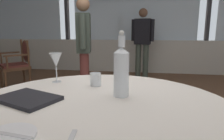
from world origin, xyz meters
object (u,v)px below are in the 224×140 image
at_px(water_bottle, 121,70).
at_px(water_tumbler, 96,79).
at_px(diner_person_1, 142,39).
at_px(side_plate, 9,136).
at_px(dining_chair_0_3, 19,61).
at_px(wine_glass, 56,61).
at_px(menu_book, 28,99).
at_px(diner_person_0, 84,44).

distance_m(water_bottle, water_tumbler, 0.28).
bearing_deg(diner_person_1, side_plate, 5.46).
relative_size(water_tumbler, dining_chair_0_3, 0.09).
bearing_deg(water_tumbler, wine_glass, 170.79).
xyz_separation_m(menu_book, dining_chair_0_3, (-1.68, 2.46, -0.22)).
bearing_deg(wine_glass, side_plate, -78.55).
relative_size(side_plate, diner_person_1, 0.12).
bearing_deg(menu_book, wine_glass, 113.08).
relative_size(water_tumbler, diner_person_1, 0.05).
bearing_deg(wine_glass, water_tumbler, -9.21).
bearing_deg(menu_book, side_plate, -46.47).
bearing_deg(water_bottle, diner_person_1, 89.00).
bearing_deg(dining_chair_0_3, diner_person_0, 119.42).
bearing_deg(dining_chair_0_3, wine_glass, 81.75).
distance_m(dining_chair_0_3, diner_person_1, 2.68).
bearing_deg(wine_glass, diner_person_1, 81.34).
height_order(side_plate, water_bottle, water_bottle).
xyz_separation_m(water_tumbler, diner_person_1, (0.25, 3.61, 0.09)).
distance_m(side_plate, water_tumbler, 0.70).
height_order(wine_glass, water_tumbler, wine_glass).
bearing_deg(diner_person_0, menu_book, -92.99).
xyz_separation_m(side_plate, water_bottle, (0.33, 0.50, 0.14)).
height_order(wine_glass, diner_person_1, diner_person_1).
bearing_deg(wine_glass, water_bottle, -25.84).
bearing_deg(dining_chair_0_3, diner_person_1, 166.82).
distance_m(water_tumbler, diner_person_1, 3.62).
bearing_deg(water_bottle, menu_book, -162.44).
relative_size(wine_glass, dining_chair_0_3, 0.22).
distance_m(water_bottle, diner_person_1, 3.79).
bearing_deg(diner_person_1, water_tumbler, 6.69).
relative_size(wine_glass, diner_person_1, 0.13).
bearing_deg(diner_person_0, diner_person_1, 52.32).
height_order(menu_book, dining_chair_0_3, dining_chair_0_3).
relative_size(water_bottle, wine_glass, 1.75).
distance_m(wine_glass, dining_chair_0_3, 2.69).
bearing_deg(water_bottle, water_tumbler, 135.65).
xyz_separation_m(water_bottle, diner_person_0, (-0.80, 1.99, -0.01)).
height_order(side_plate, dining_chair_0_3, dining_chair_0_3).
height_order(diner_person_0, diner_person_1, diner_person_1).
xyz_separation_m(wine_glass, dining_chair_0_3, (-1.67, 2.08, -0.36)).
relative_size(water_tumbler, menu_book, 0.28).
bearing_deg(diner_person_0, wine_glass, -91.37).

